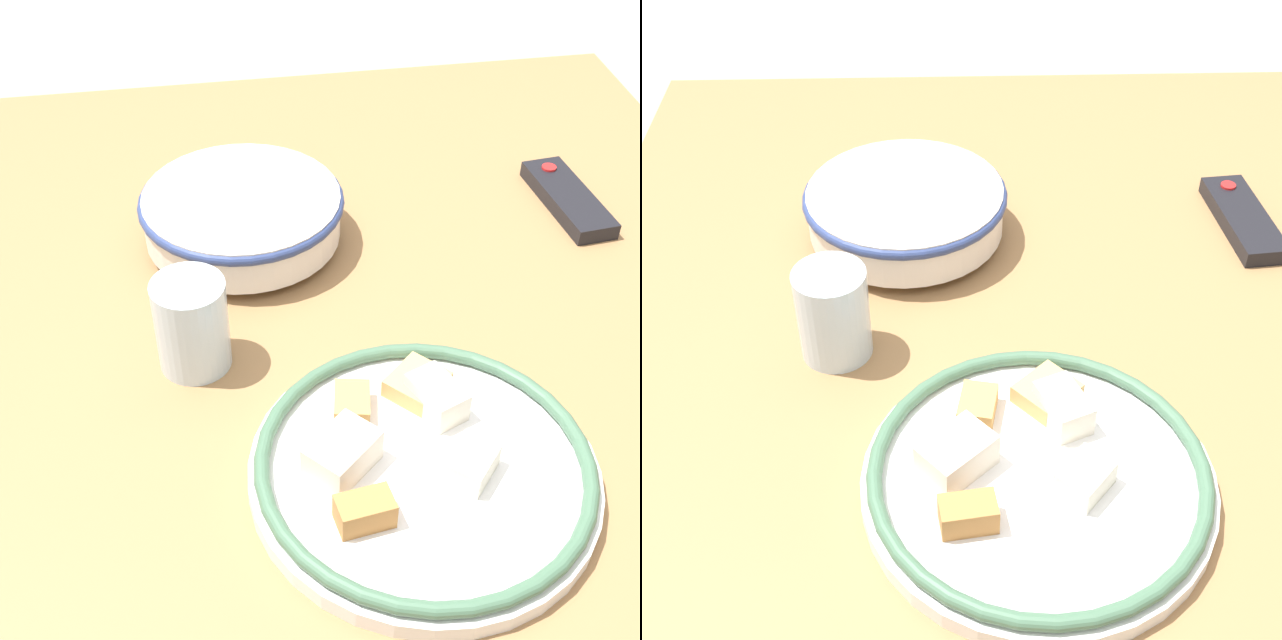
{
  "view_description": "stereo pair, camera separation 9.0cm",
  "coord_description": "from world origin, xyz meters",
  "views": [
    {
      "loc": [
        0.72,
        -0.17,
        1.39
      ],
      "look_at": [
        0.05,
        -0.06,
        0.79
      ],
      "focal_mm": 50.0,
      "sensor_mm": 36.0,
      "label": 1
    },
    {
      "loc": [
        0.73,
        -0.08,
        1.39
      ],
      "look_at": [
        0.05,
        -0.06,
        0.79
      ],
      "focal_mm": 50.0,
      "sensor_mm": 36.0,
      "label": 2
    }
  ],
  "objects": [
    {
      "name": "drinking_glass",
      "position": [
        0.06,
        -0.19,
        0.81
      ],
      "size": [
        0.07,
        0.07,
        0.1
      ],
      "color": "silver",
      "rests_on": "dining_table"
    },
    {
      "name": "food_plate",
      "position": [
        0.24,
        -0.0,
        0.78
      ],
      "size": [
        0.31,
        0.31,
        0.05
      ],
      "color": "white",
      "rests_on": "dining_table"
    },
    {
      "name": "noodle_bowl",
      "position": [
        -0.14,
        -0.12,
        0.8
      ],
      "size": [
        0.24,
        0.24,
        0.07
      ],
      "color": "silver",
      "rests_on": "dining_table"
    },
    {
      "name": "dining_table",
      "position": [
        0.0,
        0.0,
        0.67
      ],
      "size": [
        1.11,
        0.98,
        0.76
      ],
      "color": "olive",
      "rests_on": "ground_plane"
    },
    {
      "name": "tv_remote",
      "position": [
        -0.15,
        0.29,
        0.77
      ],
      "size": [
        0.17,
        0.07,
        0.02
      ],
      "rotation": [
        0.0,
        0.0,
        1.67
      ],
      "color": "black",
      "rests_on": "dining_table"
    }
  ]
}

